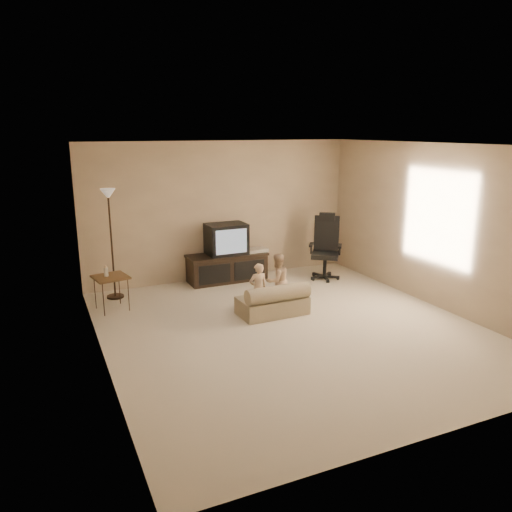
{
  "coord_description": "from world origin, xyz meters",
  "views": [
    {
      "loc": [
        -3.09,
        -5.71,
        2.7
      ],
      "look_at": [
        -0.27,
        0.6,
        0.93
      ],
      "focal_mm": 35.0,
      "sensor_mm": 36.0,
      "label": 1
    }
  ],
  "objects_px": {
    "toddler_left": "(258,289)",
    "toddler_right": "(277,281)",
    "side_table": "(110,277)",
    "child_sofa": "(274,302)",
    "office_chair": "(325,255)",
    "floor_lamp": "(110,219)",
    "tv_stand": "(227,257)"
  },
  "relations": [
    {
      "from": "office_chair",
      "to": "floor_lamp",
      "type": "bearing_deg",
      "value": -151.36
    },
    {
      "from": "child_sofa",
      "to": "toddler_right",
      "type": "distance_m",
      "value": 0.43
    },
    {
      "from": "floor_lamp",
      "to": "tv_stand",
      "type": "bearing_deg",
      "value": 3.63
    },
    {
      "from": "office_chair",
      "to": "toddler_left",
      "type": "distance_m",
      "value": 2.25
    },
    {
      "from": "toddler_left",
      "to": "toddler_right",
      "type": "distance_m",
      "value": 0.43
    },
    {
      "from": "side_table",
      "to": "child_sofa",
      "type": "relative_size",
      "value": 0.71
    },
    {
      "from": "office_chair",
      "to": "toddler_right",
      "type": "bearing_deg",
      "value": -110.03
    },
    {
      "from": "child_sofa",
      "to": "floor_lamp",
      "type": "bearing_deg",
      "value": 137.12
    },
    {
      "from": "tv_stand",
      "to": "office_chair",
      "type": "xyz_separation_m",
      "value": [
        1.72,
        -0.58,
        -0.01
      ]
    },
    {
      "from": "side_table",
      "to": "toddler_left",
      "type": "relative_size",
      "value": 0.92
    },
    {
      "from": "toddler_left",
      "to": "tv_stand",
      "type": "bearing_deg",
      "value": -94.59
    },
    {
      "from": "child_sofa",
      "to": "toddler_right",
      "type": "bearing_deg",
      "value": 53.99
    },
    {
      "from": "side_table",
      "to": "floor_lamp",
      "type": "relative_size",
      "value": 0.4
    },
    {
      "from": "child_sofa",
      "to": "toddler_left",
      "type": "height_order",
      "value": "toddler_left"
    },
    {
      "from": "side_table",
      "to": "toddler_right",
      "type": "height_order",
      "value": "toddler_right"
    },
    {
      "from": "side_table",
      "to": "child_sofa",
      "type": "bearing_deg",
      "value": -29.21
    },
    {
      "from": "side_table",
      "to": "toddler_left",
      "type": "distance_m",
      "value": 2.25
    },
    {
      "from": "office_chair",
      "to": "floor_lamp",
      "type": "relative_size",
      "value": 0.67
    },
    {
      "from": "tv_stand",
      "to": "office_chair",
      "type": "height_order",
      "value": "office_chair"
    },
    {
      "from": "tv_stand",
      "to": "floor_lamp",
      "type": "height_order",
      "value": "floor_lamp"
    },
    {
      "from": "tv_stand",
      "to": "toddler_right",
      "type": "relative_size",
      "value": 1.75
    },
    {
      "from": "office_chair",
      "to": "child_sofa",
      "type": "xyz_separation_m",
      "value": [
        -1.71,
        -1.33,
        -0.23
      ]
    },
    {
      "from": "tv_stand",
      "to": "child_sofa",
      "type": "distance_m",
      "value": 1.93
    },
    {
      "from": "office_chair",
      "to": "side_table",
      "type": "distance_m",
      "value": 3.88
    },
    {
      "from": "tv_stand",
      "to": "office_chair",
      "type": "bearing_deg",
      "value": -19.21
    },
    {
      "from": "tv_stand",
      "to": "toddler_left",
      "type": "distance_m",
      "value": 1.79
    },
    {
      "from": "floor_lamp",
      "to": "toddler_right",
      "type": "height_order",
      "value": "floor_lamp"
    },
    {
      "from": "child_sofa",
      "to": "tv_stand",
      "type": "bearing_deg",
      "value": 88.61
    },
    {
      "from": "side_table",
      "to": "toddler_right",
      "type": "bearing_deg",
      "value": -21.06
    },
    {
      "from": "side_table",
      "to": "toddler_left",
      "type": "height_order",
      "value": "toddler_left"
    },
    {
      "from": "floor_lamp",
      "to": "toddler_left",
      "type": "distance_m",
      "value": 2.63
    },
    {
      "from": "floor_lamp",
      "to": "office_chair",
      "type": "bearing_deg",
      "value": -6.91
    }
  ]
}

